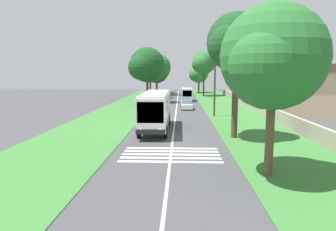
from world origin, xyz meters
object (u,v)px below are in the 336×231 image
object	(u,v)px
trailing_minibus_0	(187,93)
roadside_building	(297,89)
trailing_car_0	(187,105)
roadside_tree_left_3	(146,66)
roadside_tree_left_1	(156,71)
roadside_tree_right_3	(235,45)
coach_bus	(156,109)
roadside_tree_left_0	(149,65)
roadside_tree_right_2	(203,63)
roadside_tree_right_0	(198,74)
roadside_tree_right_1	(270,60)
utility_pole	(215,87)
roadside_tree_left_2	(156,68)
trailing_car_1	(186,102)

from	to	relation	value
trailing_minibus_0	roadside_building	size ratio (longest dim) A/B	0.53
trailing_car_0	roadside_building	distance (m)	16.09
roadside_tree_left_3	roadside_building	distance (m)	27.40
roadside_tree_left_1	roadside_building	distance (m)	49.38
roadside_tree_right_3	coach_bus	bearing A→B (deg)	64.02
roadside_tree_left_0	roadside_tree_right_2	size ratio (longest dim) A/B	0.90
roadside_tree_right_0	roadside_tree_right_1	bearing A→B (deg)	179.82
roadside_tree_left_1	roadside_tree_right_1	xyz separation A→B (m)	(-70.74, -11.59, 0.32)
trailing_car_0	utility_pole	bearing A→B (deg)	-156.84
roadside_tree_left_0	trailing_minibus_0	bearing A→B (deg)	-126.98
coach_bus	roadside_tree_right_3	world-z (taller)	roadside_tree_right_3
coach_bus	roadside_tree_right_0	xyz separation A→B (m)	(59.03, -7.40, 3.21)
roadside_tree_left_1	roadside_tree_left_3	xyz separation A→B (m)	(-28.60, -0.36, 0.90)
coach_bus	roadside_tree_right_1	distance (m)	15.97
roadside_tree_right_1	roadside_tree_right_3	size ratio (longest dim) A/B	0.87
roadside_tree_left_0	roadside_tree_right_3	world-z (taller)	roadside_tree_right_3
roadside_tree_right_3	utility_pole	xyz separation A→B (m)	(13.45, 0.16, -4.23)
roadside_tree_right_2	roadside_tree_left_2	bearing A→B (deg)	76.49
trailing_minibus_0	trailing_car_1	bearing A→B (deg)	177.76
roadside_tree_left_0	roadside_tree_right_3	distance (m)	43.69
roadside_tree_left_3	roadside_tree_left_1	bearing A→B (deg)	0.72
roadside_building	coach_bus	bearing A→B (deg)	125.94
trailing_car_1	roadside_building	world-z (taller)	roadside_building
roadside_tree_left_2	utility_pole	xyz separation A→B (m)	(-38.97, -10.55, -3.08)
utility_pole	roadside_tree_right_3	bearing A→B (deg)	-179.32
trailing_car_1	trailing_minibus_0	size ratio (longest dim) A/B	0.72
trailing_car_1	utility_pole	bearing A→B (deg)	-165.07
trailing_car_1	roadside_tree_right_1	bearing A→B (deg)	-174.06
roadside_tree_left_3	roadside_tree_right_1	world-z (taller)	roadside_tree_left_3
roadside_tree_left_0	trailing_car_1	bearing A→B (deg)	-153.51
roadside_tree_left_3	roadside_tree_right_2	world-z (taller)	roadside_tree_right_2
coach_bus	trailing_minibus_0	distance (m)	32.82
roadside_tree_left_1	roadside_tree_left_3	size ratio (longest dim) A/B	0.92
roadside_tree_left_0	roadside_tree_right_1	size ratio (longest dim) A/B	1.06
utility_pole	trailing_car_0	bearing A→B (deg)	23.16
roadside_tree_right_2	roadside_building	world-z (taller)	roadside_tree_right_2
roadside_tree_left_0	roadside_building	bearing A→B (deg)	-137.61
trailing_car_1	roadside_building	xyz separation A→B (m)	(-9.62, -15.26, 2.75)
roadside_tree_left_3	utility_pole	bearing A→B (deg)	-149.46
trailing_car_0	roadside_tree_left_1	world-z (taller)	roadside_tree_left_1
roadside_tree_right_1	trailing_car_1	bearing A→B (deg)	5.94
roadside_tree_left_0	roadside_tree_left_1	size ratio (longest dim) A/B	1.03
roadside_tree_left_1	roadside_tree_left_3	distance (m)	28.62
roadside_tree_left_0	utility_pole	distance (m)	31.05
roadside_tree_right_1	roadside_building	distance (m)	29.59
coach_bus	roadside_tree_right_1	size ratio (longest dim) A/B	1.21
roadside_building	roadside_tree_right_1	bearing A→B (deg)	157.15
roadside_tree_right_3	roadside_tree_right_1	bearing A→B (deg)	-179.00
roadside_tree_left_1	roadside_building	bearing A→B (deg)	-152.17
trailing_car_0	roadside_tree_right_2	world-z (taller)	roadside_tree_right_2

